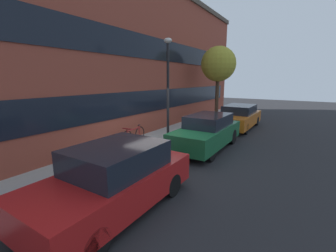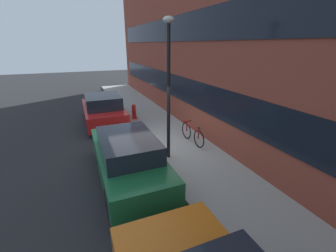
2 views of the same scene
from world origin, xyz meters
TOP-DOWN VIEW (x-y plane):
  - ground_plane at (0.00, 0.00)m, footprint 56.00×56.00m
  - sidewalk_strip at (0.00, 1.23)m, footprint 28.00×2.46m
  - rowhouse_facade at (0.00, 2.91)m, footprint 28.00×1.02m
  - parked_car_red at (-3.87, -1.05)m, footprint 3.88×1.78m
  - parked_car_green at (1.43, -1.05)m, footprint 4.16×1.60m
  - fire_hydrant at (-3.75, 0.43)m, footprint 0.53×0.30m
  - bicycle at (0.04, 1.77)m, footprint 1.58×0.44m
  - lamp_post at (0.78, 0.47)m, footprint 0.32×0.32m

SIDE VIEW (x-z plane):
  - ground_plane at x=0.00m, z-range 0.00..0.00m
  - sidewalk_strip at x=0.00m, z-range 0.00..0.12m
  - fire_hydrant at x=-3.75m, z-range 0.12..0.87m
  - bicycle at x=0.04m, z-range 0.11..0.88m
  - parked_car_red at x=-3.87m, z-range -0.02..1.43m
  - parked_car_green at x=1.43m, z-range 0.00..1.42m
  - lamp_post at x=0.78m, z-range 0.65..4.99m
  - rowhouse_facade at x=0.00m, z-range 0.01..7.99m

